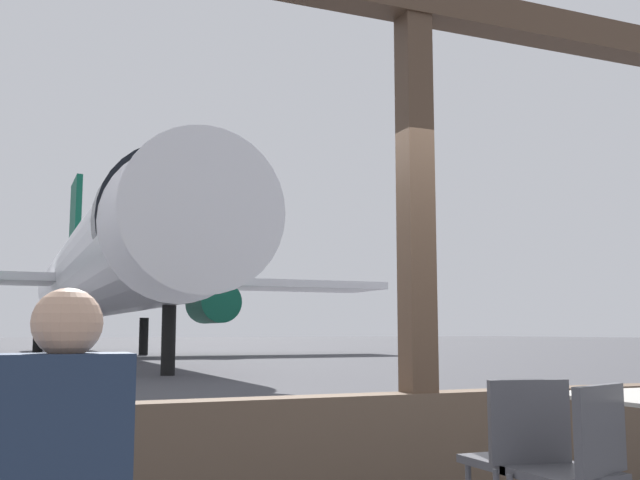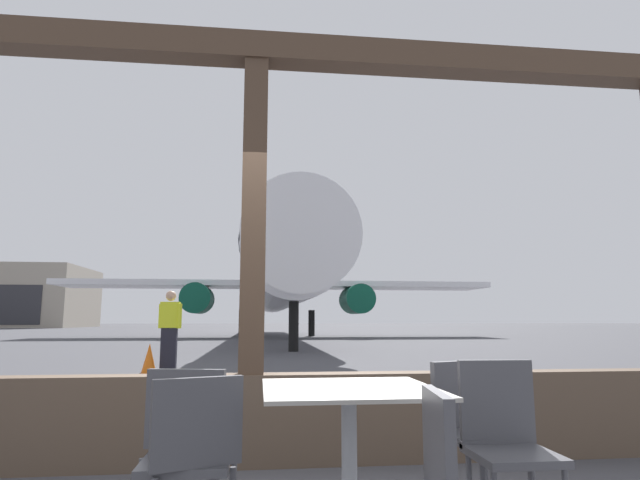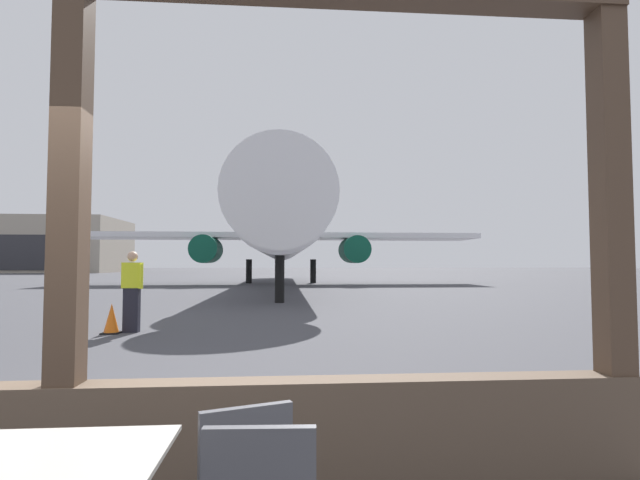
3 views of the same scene
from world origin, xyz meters
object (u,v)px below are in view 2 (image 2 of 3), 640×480
Objects in this scene: dining_table at (349,445)px; cafe_chair_window_right at (505,434)px; cafe_chair_side_extra at (191,435)px; cafe_chair_aisle_left at (473,422)px; airplane at (279,278)px; ground_crew_worker at (170,330)px; cafe_chair_window_left at (191,452)px; distant_hangar at (17,297)px; traffic_cone at (149,360)px.

cafe_chair_window_right reaches higher than dining_table.
cafe_chair_aisle_left is at bearing 5.40° from cafe_chair_side_extra.
cafe_chair_side_extra is 30.57m from airplane.
dining_table is 0.02× the size of airplane.
cafe_chair_window_right is 30.72m from airplane.
ground_crew_worker is at bearing 100.07° from cafe_chair_side_extra.
cafe_chair_window_right is 0.35m from cafe_chair_aisle_left.
cafe_chair_window_left is 9.24m from ground_crew_worker.
cafe_chair_aisle_left is (0.77, 0.25, 0.05)m from dining_table.
distant_hangar is at bearing 114.81° from cafe_chair_window_right.
dining_table is 0.81m from cafe_chair_window_right.
ground_crew_worker is at bearing -64.55° from distant_hangar.
cafe_chair_aisle_left is at bearing 94.97° from cafe_chair_window_right.
traffic_cone is (-1.91, 8.58, -0.23)m from cafe_chair_side_extra.
ground_crew_worker is (-2.36, 8.84, 0.41)m from dining_table.
dining_table is 0.51× the size of ground_crew_worker.
ground_crew_worker reaches higher than traffic_cone.
ground_crew_worker is (-1.55, 8.74, 0.37)m from cafe_chair_side_extra.
airplane is at bearing 87.14° from cafe_chair_window_left.
cafe_chair_aisle_left is at bearing -69.97° from ground_crew_worker.
traffic_cone is at bearing 111.87° from cafe_chair_window_right.
cafe_chair_side_extra is at bearing -66.09° from distant_hangar.
ground_crew_worker reaches higher than cafe_chair_window_left.
cafe_chair_window_right is 1.04× the size of cafe_chair_side_extra.
cafe_chair_aisle_left is at bearing 18.07° from cafe_chair_window_left.
cafe_chair_window_left is at bearing -161.93° from cafe_chair_aisle_left.
cafe_chair_side_extra is 0.02× the size of airplane.
cafe_chair_window_right is 1.43× the size of traffic_cone.
traffic_cone is at bearing 102.57° from cafe_chair_side_extra.
airplane reaches higher than cafe_chair_window_left.
cafe_chair_window_right is (1.57, 0.16, 0.01)m from cafe_chair_window_left.
ground_crew_worker is 0.09× the size of distant_hangar.
dining_table reaches higher than traffic_cone.
cafe_chair_aisle_left reaches higher than dining_table.
dining_table is at bearing 18.07° from cafe_chair_window_left.
cafe_chair_window_right reaches higher than cafe_chair_side_extra.
airplane reaches higher than cafe_chair_aisle_left.
cafe_chair_window_right is 9.46m from traffic_cone.
airplane is 61.82m from distant_hangar.
cafe_chair_aisle_left is 9.15m from ground_crew_worker.
cafe_chair_window_left is at bearing -77.65° from traffic_cone.
cafe_chair_aisle_left is (1.54, 0.50, 0.00)m from cafe_chair_window_left.
dining_table is at bearing -161.93° from cafe_chair_aisle_left.
traffic_cone is 78.88m from distant_hangar.
cafe_chair_window_left is 0.02× the size of airplane.
distant_hangar is at bearing 113.91° from cafe_chair_side_extra.
traffic_cone is at bearing 102.35° from cafe_chair_window_left.
cafe_chair_window_right is at bearing -6.79° from dining_table.
ground_crew_worker is 2.74× the size of traffic_cone.
cafe_chair_side_extra is (-1.61, 0.20, -0.01)m from cafe_chair_window_right.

